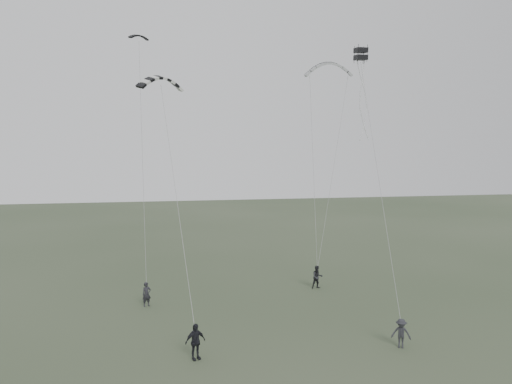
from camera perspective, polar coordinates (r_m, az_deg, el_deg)
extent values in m
plane|color=#32412A|center=(27.25, -0.13, -16.37)|extent=(140.00, 140.00, 0.00)
imported|color=black|center=(32.78, -12.39, -11.35)|extent=(0.65, 0.55, 1.53)
imported|color=black|center=(36.18, 7.02, -9.62)|extent=(0.81, 0.64, 1.63)
imported|color=black|center=(24.67, -6.96, -16.61)|extent=(1.10, 0.76, 1.73)
imported|color=#242529|center=(26.83, 16.25, -15.25)|extent=(1.10, 0.94, 1.48)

